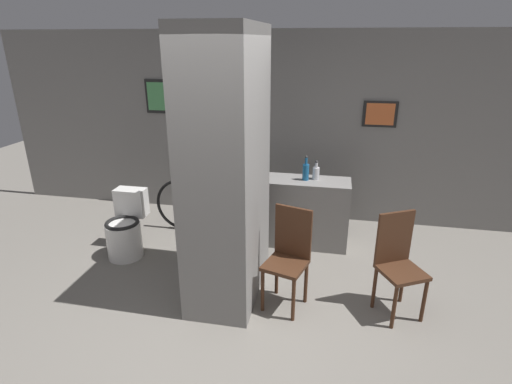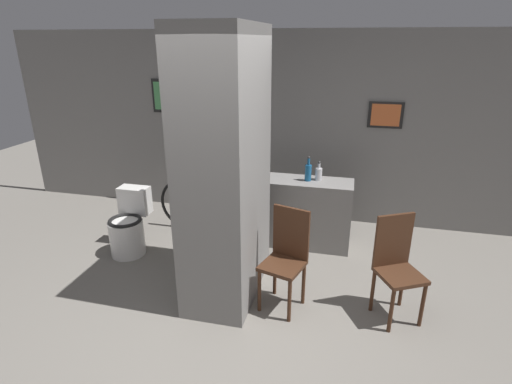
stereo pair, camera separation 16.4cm
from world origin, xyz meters
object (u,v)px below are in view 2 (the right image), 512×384
object	(u,v)px
bicycle	(223,206)
chair_near_pillar	(286,255)
chair_by_doorway	(397,264)
bottle_tall	(308,172)
toilet	(129,228)

from	to	relation	value
bicycle	chair_near_pillar	bearing A→B (deg)	-51.45
chair_by_doorway	bicycle	world-z (taller)	chair_by_doorway
chair_near_pillar	bicycle	distance (m)	1.73
bicycle	bottle_tall	xyz separation A→B (m)	(1.12, -0.07, 0.59)
toilet	chair_by_doorway	xyz separation A→B (m)	(3.04, -0.50, 0.22)
toilet	bicycle	size ratio (longest dim) A/B	0.43
toilet	chair_by_doorway	bearing A→B (deg)	-9.34
bicycle	bottle_tall	distance (m)	1.27
chair_by_doorway	bicycle	size ratio (longest dim) A/B	0.56
chair_by_doorway	bicycle	distance (m)	2.45
toilet	bicycle	world-z (taller)	bicycle
chair_near_pillar	bottle_tall	world-z (taller)	bottle_tall
chair_near_pillar	chair_by_doorway	world-z (taller)	same
toilet	bicycle	distance (m)	1.23
chair_by_doorway	bicycle	bearing A→B (deg)	120.53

